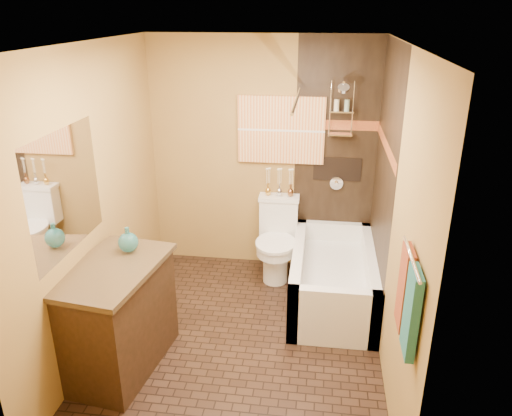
% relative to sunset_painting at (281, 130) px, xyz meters
% --- Properties ---
extents(floor, '(3.00, 3.00, 0.00)m').
position_rel_sunset_painting_xyz_m(floor, '(-0.20, -1.48, -1.55)').
color(floor, black).
rests_on(floor, ground).
extents(wall_left, '(0.02, 3.00, 2.50)m').
position_rel_sunset_painting_xyz_m(wall_left, '(-1.40, -1.48, -0.30)').
color(wall_left, '#A3823F').
rests_on(wall_left, floor).
extents(wall_right, '(0.02, 3.00, 2.50)m').
position_rel_sunset_painting_xyz_m(wall_right, '(1.00, -1.48, -0.30)').
color(wall_right, '#A3823F').
rests_on(wall_right, floor).
extents(wall_back, '(2.40, 0.02, 2.50)m').
position_rel_sunset_painting_xyz_m(wall_back, '(-0.20, 0.02, -0.30)').
color(wall_back, '#A3823F').
rests_on(wall_back, floor).
extents(wall_front, '(2.40, 0.02, 2.50)m').
position_rel_sunset_painting_xyz_m(wall_front, '(-0.20, -2.98, -0.30)').
color(wall_front, '#A3823F').
rests_on(wall_front, floor).
extents(ceiling, '(3.00, 3.00, 0.00)m').
position_rel_sunset_painting_xyz_m(ceiling, '(-0.20, -1.48, 0.95)').
color(ceiling, silver).
rests_on(ceiling, wall_back).
extents(alcove_tile_back, '(0.85, 0.01, 2.50)m').
position_rel_sunset_painting_xyz_m(alcove_tile_back, '(0.57, 0.01, -0.30)').
color(alcove_tile_back, black).
rests_on(alcove_tile_back, wall_back).
extents(alcove_tile_right, '(0.01, 1.50, 2.50)m').
position_rel_sunset_painting_xyz_m(alcove_tile_right, '(0.99, -0.73, -0.30)').
color(alcove_tile_right, black).
rests_on(alcove_tile_right, wall_right).
extents(mosaic_band_back, '(0.85, 0.01, 0.10)m').
position_rel_sunset_painting_xyz_m(mosaic_band_back, '(0.57, 0.00, 0.07)').
color(mosaic_band_back, maroon).
rests_on(mosaic_band_back, alcove_tile_back).
extents(mosaic_band_right, '(0.01, 1.50, 0.10)m').
position_rel_sunset_painting_xyz_m(mosaic_band_right, '(0.98, -0.73, 0.07)').
color(mosaic_band_right, maroon).
rests_on(mosaic_band_right, alcove_tile_right).
extents(alcove_niche, '(0.50, 0.01, 0.25)m').
position_rel_sunset_painting_xyz_m(alcove_niche, '(0.60, 0.01, -0.40)').
color(alcove_niche, black).
rests_on(alcove_niche, alcove_tile_back).
extents(shower_fixtures, '(0.24, 0.33, 1.16)m').
position_rel_sunset_painting_xyz_m(shower_fixtures, '(0.60, -0.10, 0.12)').
color(shower_fixtures, silver).
rests_on(shower_fixtures, floor).
extents(curtain_rod, '(0.03, 1.55, 0.03)m').
position_rel_sunset_painting_xyz_m(curtain_rod, '(0.20, -0.73, 0.47)').
color(curtain_rod, silver).
rests_on(curtain_rod, wall_back).
extents(towel_bar, '(0.02, 0.55, 0.02)m').
position_rel_sunset_painting_xyz_m(towel_bar, '(0.95, -2.53, -0.10)').
color(towel_bar, silver).
rests_on(towel_bar, wall_right).
extents(towel_teal, '(0.05, 0.22, 0.52)m').
position_rel_sunset_painting_xyz_m(towel_teal, '(0.96, -2.66, -0.37)').
color(towel_teal, '#1D605B').
rests_on(towel_teal, towel_bar).
extents(towel_rust, '(0.05, 0.22, 0.52)m').
position_rel_sunset_painting_xyz_m(towel_rust, '(0.96, -2.40, -0.37)').
color(towel_rust, maroon).
rests_on(towel_rust, towel_bar).
extents(sunset_painting, '(0.90, 0.04, 0.70)m').
position_rel_sunset_painting_xyz_m(sunset_painting, '(0.00, 0.00, 0.00)').
color(sunset_painting, orange).
rests_on(sunset_painting, wall_back).
extents(vanity_mirror, '(0.01, 1.00, 0.90)m').
position_rel_sunset_painting_xyz_m(vanity_mirror, '(-1.39, -1.91, -0.05)').
color(vanity_mirror, white).
rests_on(vanity_mirror, wall_left).
extents(bathtub, '(0.80, 1.50, 0.55)m').
position_rel_sunset_painting_xyz_m(bathtub, '(0.60, -0.73, -1.33)').
color(bathtub, white).
rests_on(bathtub, floor).
extents(toilet, '(0.43, 0.64, 0.85)m').
position_rel_sunset_painting_xyz_m(toilet, '(0.00, -0.28, -1.12)').
color(toilet, white).
rests_on(toilet, floor).
extents(vanity, '(0.76, 1.10, 0.90)m').
position_rel_sunset_painting_xyz_m(vanity, '(-1.12, -1.91, -1.10)').
color(vanity, black).
rests_on(vanity, floor).
extents(teal_bottle, '(0.17, 0.17, 0.26)m').
position_rel_sunset_painting_xyz_m(teal_bottle, '(-1.07, -1.64, -0.54)').
color(teal_bottle, '#246E6E').
rests_on(teal_bottle, vanity).
extents(bud_vases, '(0.30, 0.06, 0.30)m').
position_rel_sunset_painting_xyz_m(bud_vases, '(0.00, -0.08, -0.53)').
color(bud_vases, gold).
rests_on(bud_vases, toilet).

